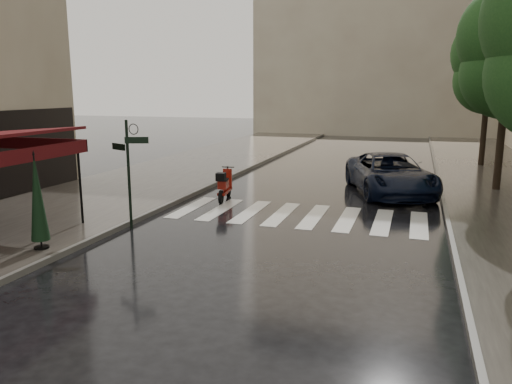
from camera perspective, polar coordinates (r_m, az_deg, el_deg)
The scene contains 12 objects.
ground at distance 11.74m, azimuth -16.73°, elevation -8.31°, with size 120.00×120.00×0.00m, color black.
sidewalk_near at distance 24.00m, azimuth -9.50°, elevation 2.17°, with size 6.00×60.00×0.12m, color #38332D.
curb_near at distance 22.78m, azimuth -2.66°, elevation 1.85°, with size 0.12×60.00×0.16m, color #595651.
curb_far at distance 21.40m, azimuth 20.29°, elevation 0.52°, with size 0.12×60.00×0.16m, color #595651.
crosswalk at distance 15.90m, azimuth 4.78°, elevation -2.65°, with size 7.85×3.20×0.01m.
signpost at distance 14.38m, azimuth -14.36°, elevation 2.94°, with size 1.17×0.29×3.10m.
backdrop_building at distance 47.55m, azimuth 14.29°, elevation 18.53°, with size 22.00×6.00×20.00m, color tan.
tree_mid at distance 21.33m, azimuth 27.04°, elevation 14.88°, with size 3.80×3.80×8.34m.
tree_far at distance 28.27m, azimuth 25.21°, elevation 13.62°, with size 3.80×3.80×8.16m.
scooter at distance 17.96m, azimuth -3.63°, elevation 0.70°, with size 0.59×1.72×1.13m.
parked_car at distance 19.72m, azimuth 15.08°, elevation 2.01°, with size 2.55×5.53×1.54m, color black.
parasol_back at distance 12.97m, azimuth -23.72°, elevation -0.59°, with size 0.44×0.44×2.35m.
Camera 1 is at (6.41, -9.03, 3.87)m, focal length 35.00 mm.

